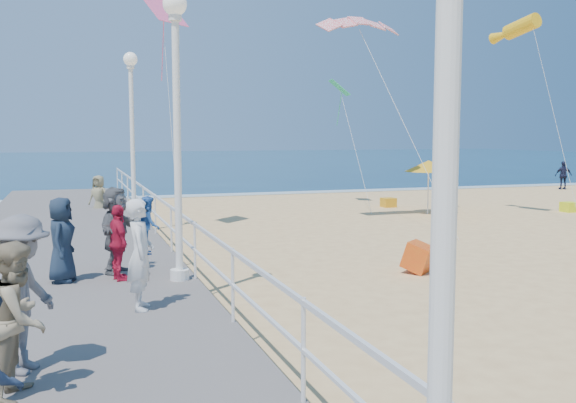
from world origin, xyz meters
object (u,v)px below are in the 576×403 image
object	(u,v)px
lamp_post_near	(449,34)
lamp_post_mid	(177,106)
beach_walker_c	(99,197)
toddler_held	(148,225)
spectator_2	(22,294)
spectator_5	(116,230)
spectator_3	(119,243)
beach_walker_a	(447,188)
box_kite	(418,260)
beach_umbrella	(429,166)
spectator_1	(18,319)
spectator_4	(61,240)
lamp_post_far	(132,118)
beach_chair_right	(569,207)
woman_holding_toddler	(140,254)
beach_chair_left	(388,203)
beach_walker_b	(563,175)

from	to	relation	value
lamp_post_near	lamp_post_mid	size ratio (longest dim) A/B	1.00
lamp_post_mid	beach_walker_c	size ratio (longest dim) A/B	3.27
lamp_post_near	toddler_held	world-z (taller)	lamp_post_near
spectator_2	spectator_5	bearing A→B (deg)	10.88
toddler_held	spectator_3	world-z (taller)	toddler_held
lamp_post_near	beach_walker_a	bearing A→B (deg)	57.18
box_kite	beach_umbrella	bearing A→B (deg)	18.51
lamp_post_mid	spectator_1	distance (m)	5.97
spectator_4	lamp_post_mid	bearing A→B (deg)	-89.87
lamp_post_far	beach_walker_c	size ratio (longest dim) A/B	3.27
beach_umbrella	beach_chair_right	world-z (taller)	beach_umbrella
lamp_post_mid	beach_walker_a	world-z (taller)	lamp_post_mid
beach_umbrella	box_kite	bearing A→B (deg)	-122.08
lamp_post_mid	spectator_2	xyz separation A→B (m)	(-2.47, -4.16, -2.34)
lamp_post_mid	spectator_3	bearing A→B (deg)	163.61
woman_holding_toddler	spectator_5	size ratio (longest dim) A/B	1.01
beach_walker_a	spectator_4	bearing A→B (deg)	-170.03
lamp_post_near	spectator_5	xyz separation A→B (m)	(-1.08, 10.02, -2.40)
spectator_3	spectator_5	xyz separation A→B (m)	(0.00, 0.70, 0.14)
beach_chair_right	lamp_post_near	bearing A→B (deg)	-134.02
beach_chair_left	woman_holding_toddler	bearing A→B (deg)	-129.28
beach_chair_left	spectator_3	bearing A→B (deg)	-134.25
beach_walker_b	beach_umbrella	bearing A→B (deg)	48.15
spectator_2	beach_walker_b	distance (m)	35.14
lamp_post_far	beach_umbrella	xyz separation A→B (m)	(11.51, 1.21, -1.75)
lamp_post_mid	beach_walker_b	size ratio (longest dim) A/B	3.27
woman_holding_toddler	beach_walker_a	bearing A→B (deg)	-38.04
toddler_held	box_kite	xyz separation A→B (m)	(6.28, 2.38, -1.41)
toddler_held	beach_walker_b	bearing A→B (deg)	-44.49
lamp_post_near	spectator_4	distance (m)	10.07
beach_chair_right	beach_chair_left	bearing A→B (deg)	147.37
beach_walker_c	beach_chair_right	size ratio (longest dim) A/B	2.96
lamp_post_far	spectator_3	xyz separation A→B (m)	(-1.08, -8.68, -2.54)
lamp_post_far	lamp_post_near	bearing A→B (deg)	-90.00
beach_walker_a	beach_chair_right	world-z (taller)	beach_walker_a
beach_chair_right	spectator_2	bearing A→B (deg)	-146.52
spectator_3	beach_chair_left	world-z (taller)	spectator_3
box_kite	beach_chair_left	xyz separation A→B (m)	(5.64, 12.23, -0.10)
toddler_held	lamp_post_near	bearing A→B (deg)	-165.78
spectator_3	box_kite	size ratio (longest dim) A/B	2.40
lamp_post_mid	beach_walker_c	xyz separation A→B (m)	(-0.93, 12.98, -2.85)
woman_holding_toddler	beach_umbrella	world-z (taller)	woman_holding_toddler
spectator_5	beach_chair_left	size ratio (longest dim) A/B	3.13
spectator_1	spectator_2	distance (m)	0.71
lamp_post_near	beach_walker_a	xyz separation A→B (m)	(13.40, 20.77, -2.79)
toddler_held	beach_walker_b	size ratio (longest dim) A/B	0.57
lamp_post_far	woman_holding_toddler	bearing A→B (deg)	-94.75
spectator_1	spectator_5	bearing A→B (deg)	1.31
beach_chair_left	beach_chair_right	xyz separation A→B (m)	(6.17, -3.95, 0.00)
lamp_post_far	beach_walker_b	bearing A→B (deg)	19.41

